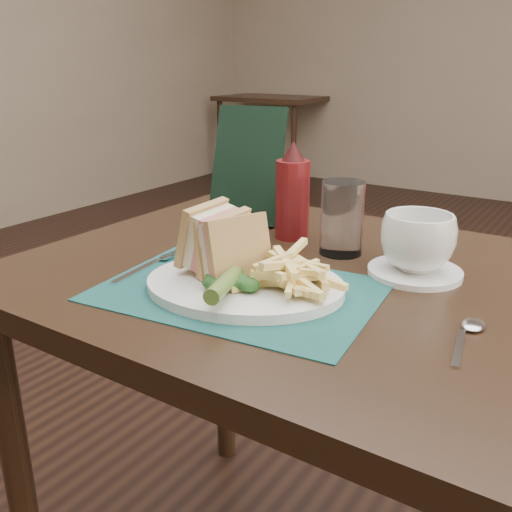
% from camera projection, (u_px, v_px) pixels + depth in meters
% --- Properties ---
extents(floor, '(7.00, 7.00, 0.00)m').
position_uv_depth(floor, '(378.00, 466.00, 1.60)').
color(floor, black).
rests_on(floor, ground).
extents(table_main, '(0.90, 0.75, 0.75)m').
position_uv_depth(table_main, '(290.00, 452.00, 1.08)').
color(table_main, black).
rests_on(table_main, ground).
extents(table_bg_left, '(0.90, 0.75, 0.75)m').
position_uv_depth(table_bg_left, '(274.00, 138.00, 5.30)').
color(table_bg_left, black).
rests_on(table_bg_left, ground).
extents(placemat, '(0.44, 0.34, 0.00)m').
position_uv_depth(placemat, '(239.00, 290.00, 0.86)').
color(placemat, '#174B47').
rests_on(placemat, table_main).
extents(plate, '(0.36, 0.32, 0.01)m').
position_uv_depth(plate, '(245.00, 285.00, 0.85)').
color(plate, white).
rests_on(plate, placemat).
extents(sandwich_half_a, '(0.08, 0.11, 0.10)m').
position_uv_depth(sandwich_half_a, '(202.00, 235.00, 0.89)').
color(sandwich_half_a, tan).
rests_on(sandwich_half_a, plate).
extents(sandwich_half_b, '(0.11, 0.12, 0.10)m').
position_uv_depth(sandwich_half_b, '(225.00, 243.00, 0.86)').
color(sandwich_half_b, tan).
rests_on(sandwich_half_b, plate).
extents(kale_garnish, '(0.11, 0.08, 0.03)m').
position_uv_depth(kale_garnish, '(226.00, 283.00, 0.81)').
color(kale_garnish, '#183D16').
rests_on(kale_garnish, plate).
extents(pickle_spear, '(0.06, 0.12, 0.03)m').
position_uv_depth(pickle_spear, '(226.00, 282.00, 0.79)').
color(pickle_spear, '#4A6C29').
rests_on(pickle_spear, plate).
extents(fries_pile, '(0.18, 0.20, 0.05)m').
position_uv_depth(fries_pile, '(292.00, 269.00, 0.82)').
color(fries_pile, '#FCDE7E').
rests_on(fries_pile, plate).
extents(fork, '(0.05, 0.17, 0.01)m').
position_uv_depth(fork, '(150.00, 263.00, 0.95)').
color(fork, silver).
rests_on(fork, placemat).
extents(spoon, '(0.06, 0.15, 0.01)m').
position_uv_depth(spoon, '(464.00, 338.00, 0.70)').
color(spoon, silver).
rests_on(spoon, table_main).
extents(saucer, '(0.19, 0.19, 0.01)m').
position_uv_depth(saucer, '(415.00, 272.00, 0.92)').
color(saucer, white).
rests_on(saucer, table_main).
extents(coffee_cup, '(0.16, 0.16, 0.09)m').
position_uv_depth(coffee_cup, '(418.00, 242.00, 0.90)').
color(coffee_cup, white).
rests_on(coffee_cup, saucer).
extents(drinking_glass, '(0.10, 0.10, 0.13)m').
position_uv_depth(drinking_glass, '(342.00, 218.00, 1.00)').
color(drinking_glass, silver).
rests_on(drinking_glass, table_main).
extents(ketchup_bottle, '(0.07, 0.07, 0.19)m').
position_uv_depth(ketchup_bottle, '(293.00, 190.00, 1.08)').
color(ketchup_bottle, '#5E1012').
rests_on(ketchup_bottle, table_main).
extents(check_presenter, '(0.16, 0.12, 0.24)m').
position_uv_depth(check_presenter, '(247.00, 165.00, 1.19)').
color(check_presenter, black).
rests_on(check_presenter, table_main).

